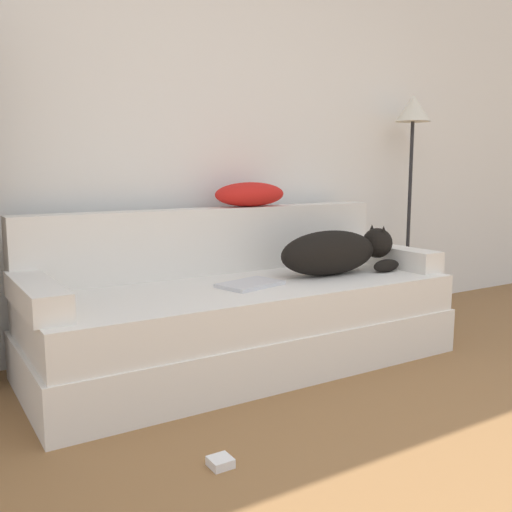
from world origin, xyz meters
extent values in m
cube|color=white|center=(0.00, 2.60, 1.35)|extent=(7.50, 0.06, 2.70)
cube|color=silver|center=(-0.07, 2.02, 0.12)|extent=(2.15, 0.84, 0.23)
cube|color=silver|center=(-0.07, 2.01, 0.33)|extent=(2.11, 0.80, 0.19)
cube|color=silver|center=(-0.07, 2.37, 0.60)|extent=(2.11, 0.15, 0.36)
cube|color=silver|center=(-1.08, 2.01, 0.48)|extent=(0.15, 0.65, 0.11)
cube|color=silver|center=(0.93, 2.01, 0.48)|extent=(0.15, 0.65, 0.11)
ellipsoid|color=black|center=(0.42, 1.97, 0.54)|extent=(0.61, 0.23, 0.24)
sphere|color=black|center=(0.77, 1.97, 0.57)|extent=(0.17, 0.17, 0.17)
cone|color=black|center=(0.77, 1.92, 0.64)|extent=(0.06, 0.06, 0.08)
cone|color=black|center=(0.77, 2.02, 0.64)|extent=(0.06, 0.06, 0.08)
ellipsoid|color=black|center=(0.74, 1.87, 0.46)|extent=(0.18, 0.06, 0.07)
cube|color=silver|center=(-0.09, 1.94, 0.43)|extent=(0.34, 0.27, 0.02)
ellipsoid|color=red|center=(0.17, 2.37, 0.85)|extent=(0.44, 0.22, 0.14)
cylinder|color=#232326|center=(1.44, 2.36, 0.01)|extent=(0.28, 0.28, 0.02)
cylinder|color=#232326|center=(1.44, 2.36, 0.66)|extent=(0.02, 0.02, 1.28)
cone|color=silver|center=(1.44, 2.36, 1.39)|extent=(0.23, 0.23, 0.17)
cube|color=white|center=(-0.67, 1.18, 0.02)|extent=(0.08, 0.08, 0.03)
camera|label=1|loc=(-1.51, -0.40, 0.99)|focal=40.00mm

